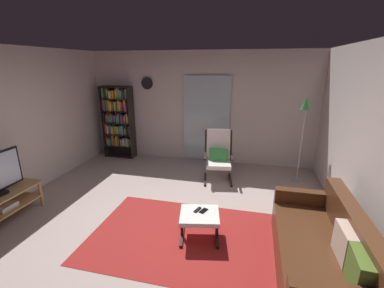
# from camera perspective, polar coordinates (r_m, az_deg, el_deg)

# --- Properties ---
(ground_plane) EXTENTS (7.02, 7.02, 0.00)m
(ground_plane) POSITION_cam_1_polar(r_m,az_deg,el_deg) (4.14, -7.22, -16.93)
(ground_plane) COLOR #B19D94
(wall_back) EXTENTS (5.60, 0.06, 2.60)m
(wall_back) POSITION_cam_1_polar(r_m,az_deg,el_deg) (6.30, 1.64, 7.88)
(wall_back) COLOR beige
(wall_back) RESTS_ON ground
(wall_right) EXTENTS (0.06, 6.00, 2.60)m
(wall_right) POSITION_cam_1_polar(r_m,az_deg,el_deg) (3.64, 35.86, -2.30)
(wall_right) COLOR beige
(wall_right) RESTS_ON ground
(glass_door_panel) EXTENTS (1.10, 0.01, 2.00)m
(glass_door_panel) POSITION_cam_1_polar(r_m,az_deg,el_deg) (6.25, 3.19, 5.45)
(glass_door_panel) COLOR silver
(area_rug) EXTENTS (2.64, 1.75, 0.01)m
(area_rug) POSITION_cam_1_polar(r_m,az_deg,el_deg) (3.86, -1.33, -19.47)
(area_rug) COLOR maroon
(area_rug) RESTS_ON ground
(bookshelf_near_tv) EXTENTS (0.77, 0.30, 1.79)m
(bookshelf_near_tv) POSITION_cam_1_polar(r_m,az_deg,el_deg) (6.84, -15.74, 5.19)
(bookshelf_near_tv) COLOR black
(bookshelf_near_tv) RESTS_ON ground
(leather_sofa) EXTENTS (0.84, 1.86, 0.81)m
(leather_sofa) POSITION_cam_1_polar(r_m,az_deg,el_deg) (3.48, 26.49, -20.14)
(leather_sofa) COLOR #512D19
(leather_sofa) RESTS_ON ground
(lounge_armchair) EXTENTS (0.66, 0.74, 1.02)m
(lounge_armchair) POSITION_cam_1_polar(r_m,az_deg,el_deg) (5.39, 5.73, -2.20)
(lounge_armchair) COLOR black
(lounge_armchair) RESTS_ON ground
(ottoman) EXTENTS (0.60, 0.57, 0.38)m
(ottoman) POSITION_cam_1_polar(r_m,az_deg,el_deg) (3.69, 1.64, -15.71)
(ottoman) COLOR white
(ottoman) RESTS_ON ground
(tv_remote) EXTENTS (0.09, 0.15, 0.02)m
(tv_remote) POSITION_cam_1_polar(r_m,az_deg,el_deg) (3.71, 1.20, -14.06)
(tv_remote) COLOR black
(tv_remote) RESTS_ON ottoman
(cell_phone) EXTENTS (0.12, 0.16, 0.01)m
(cell_phone) POSITION_cam_1_polar(r_m,az_deg,el_deg) (3.70, 2.51, -14.26)
(cell_phone) COLOR black
(cell_phone) RESTS_ON ottoman
(floor_lamp_by_shelf) EXTENTS (0.22, 0.22, 1.72)m
(floor_lamp_by_shelf) POSITION_cam_1_polar(r_m,az_deg,el_deg) (5.53, 23.25, 5.90)
(floor_lamp_by_shelf) COLOR #A5A5AD
(floor_lamp_by_shelf) RESTS_ON ground
(wall_clock) EXTENTS (0.29, 0.03, 0.29)m
(wall_clock) POSITION_cam_1_polar(r_m,az_deg,el_deg) (6.55, -9.70, 12.84)
(wall_clock) COLOR silver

